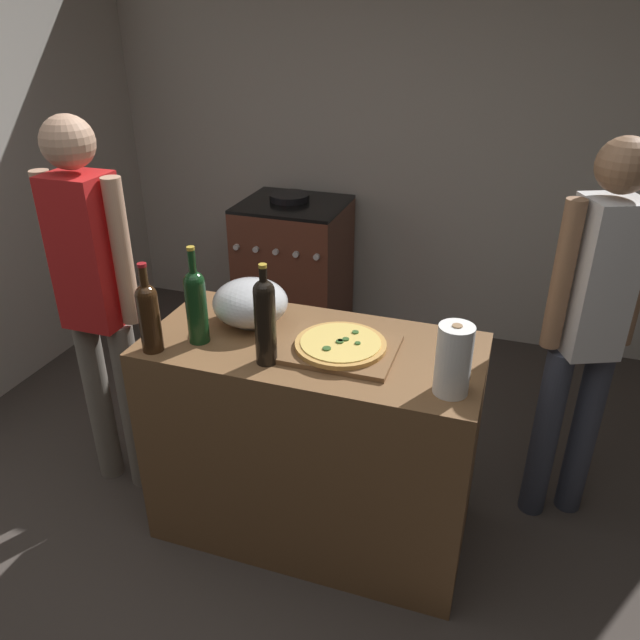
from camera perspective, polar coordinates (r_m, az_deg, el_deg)
The scene contains 13 objects.
ground_plane at distance 3.28m, azimuth 2.87°, elevation -11.30°, with size 4.68×3.37×0.02m, color #3F3833.
kitchen_wall_rear at distance 4.04m, azimuth 9.19°, elevation 16.45°, with size 4.68×0.10×2.60m, color #BCB7AD.
counter at distance 2.55m, azimuth -0.73°, elevation -11.05°, with size 1.27×0.60×0.90m, color brown.
cutting_board at distance 2.24m, azimuth 1.91°, elevation -2.72°, with size 0.40×0.32×0.02m, color brown.
pizza at distance 2.23m, azimuth 1.92°, elevation -2.26°, with size 0.33×0.33×0.03m.
mixing_bowl at distance 2.42m, azimuth -6.47°, elevation 1.61°, with size 0.29×0.29×0.18m.
paper_towel_roll at distance 2.01m, azimuth 12.24°, elevation -3.63°, with size 0.12×0.12×0.25m.
wine_bottle_dark at distance 2.27m, azimuth -15.56°, elevation 0.54°, with size 0.08×0.08×0.34m.
wine_bottle_green at distance 2.11m, azimuth -5.11°, elevation 0.14°, with size 0.08×0.08×0.37m.
wine_bottle_amber at distance 2.29m, azimuth -11.39°, elevation 1.55°, with size 0.08×0.08×0.38m.
stove at distance 4.08m, azimuth -2.39°, elevation 4.63°, with size 0.65×0.61×0.96m.
person_in_stripes at distance 2.70m, azimuth -20.08°, elevation 2.51°, with size 0.40×0.20×1.68m.
person_in_red at distance 2.59m, azimuth 23.65°, elevation -0.21°, with size 0.34×0.26×1.64m.
Camera 1 is at (0.67, -1.10, 2.03)m, focal length 34.61 mm.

